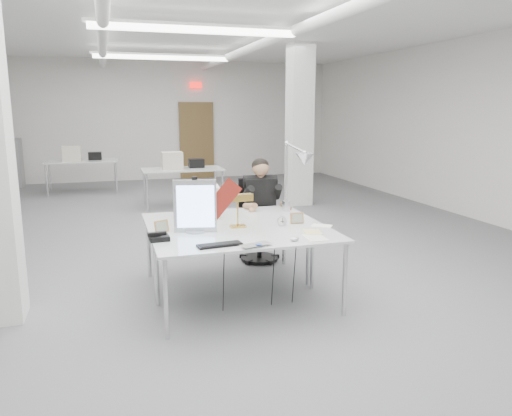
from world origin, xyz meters
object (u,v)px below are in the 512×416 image
Objects in this scene: bankers_lamp at (238,210)px; laptop at (259,246)px; beige_monitor at (202,202)px; architect_lamp at (294,172)px; desk_main at (248,238)px; monitor at (195,206)px; office_chair at (259,219)px; desk_phone at (159,238)px; seated_person at (261,193)px.

laptop is at bearing -95.08° from bankers_lamp.
architect_lamp is (1.01, -0.20, 0.32)m from beige_monitor.
desk_main is at bearing -68.86° from beige_monitor.
monitor reaches higher than laptop.
bankers_lamp is at bearing -108.21° from office_chair.
office_chair is at bearing 55.59° from laptop.
desk_main is 1.62× the size of office_chair.
laptop is 1.40m from beige_monitor.
desk_main is 0.61m from monitor.
desk_phone is at bearing -125.66° from office_chair.
monitor is 0.69m from beige_monitor.
desk_phone is (-0.83, 0.10, 0.03)m from desk_main.
beige_monitor reaches higher than laptop.
seated_person reaches higher than desk_phone.
bankers_lamp is 0.98× the size of beige_monitor.
desk_phone reaches higher than desk_main.
monitor is 0.53× the size of architect_lamp.
bankers_lamp is at bearing -109.28° from seated_person.
seated_person is 0.96× the size of architect_lamp.
beige_monitor is at bearing 104.71° from desk_main.
monitor is at bearing -100.20° from beige_monitor.
desk_phone is at bearing -116.93° from beige_monitor.
laptop is 0.81m from bankers_lamp.
beige_monitor is (-0.24, 1.37, 0.16)m from laptop.
desk_phone is (-1.41, -1.38, -0.12)m from seated_person.
seated_person is 3.28× the size of laptop.
bankers_lamp is (-0.58, -1.14, 0.38)m from office_chair.
desk_main is 4.96× the size of bankers_lamp.
bankers_lamp is 0.37× the size of architect_lamp.
monitor reaches higher than bankers_lamp.
architect_lamp is (0.76, 0.77, 0.51)m from desk_main.
desk_main is at bearing -101.95° from office_chair.
office_chair reaches higher than desk_phone.
seated_person reaches higher than laptop.
seated_person is (0.58, 1.48, 0.16)m from desk_main.
seated_person reaches higher than beige_monitor.
seated_person reaches higher than office_chair.
seated_person is 1.98m from laptop.
office_chair reaches higher than beige_monitor.
bankers_lamp is (0.45, 0.08, -0.08)m from monitor.
bankers_lamp is (0.02, 0.79, 0.17)m from laptop.
bankers_lamp reaches higher than desk_main.
beige_monitor is at bearing -139.86° from seated_person.
seated_person is 1.23m from bankers_lamp.
laptop is at bearing -98.79° from seated_person.
monitor is 0.87m from laptop.
office_chair is 2.03m from laptop.
office_chair is at bearing 59.06° from bankers_lamp.
office_chair is 3.07× the size of bankers_lamp.
office_chair is at bearing 39.99° from beige_monitor.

